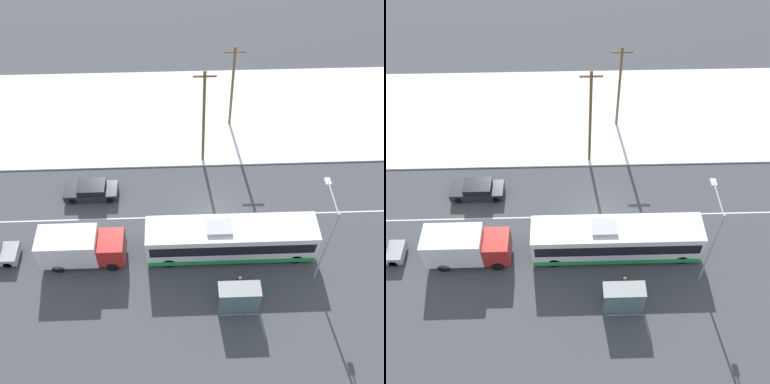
% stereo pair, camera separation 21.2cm
% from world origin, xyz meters
% --- Properties ---
extents(ground_plane, '(120.00, 120.00, 0.00)m').
position_xyz_m(ground_plane, '(0.00, 0.00, 0.00)').
color(ground_plane, '#424449').
extents(snow_lot, '(80.00, 14.34, 0.12)m').
position_xyz_m(snow_lot, '(0.00, 12.79, 0.06)').
color(snow_lot, white).
rests_on(snow_lot, ground_plane).
extents(lane_marking_center, '(60.00, 0.12, 0.00)m').
position_xyz_m(lane_marking_center, '(0.00, 0.00, 0.00)').
color(lane_marking_center, silver).
rests_on(lane_marking_center, ground_plane).
extents(city_bus, '(12.35, 2.57, 3.26)m').
position_xyz_m(city_bus, '(1.02, -3.43, 1.59)').
color(city_bus, white).
rests_on(city_bus, ground_plane).
extents(box_truck, '(6.12, 2.30, 2.94)m').
position_xyz_m(box_truck, '(-9.96, -3.71, 1.62)').
color(box_truck, silver).
rests_on(box_truck, ground_plane).
extents(sedan_car, '(4.36, 1.80, 1.37)m').
position_xyz_m(sedan_car, '(-9.96, 2.50, 0.76)').
color(sedan_car, black).
rests_on(sedan_car, ground_plane).
extents(pedestrian_at_stop, '(0.57, 0.25, 1.59)m').
position_xyz_m(pedestrian_at_stop, '(1.37, -6.60, 0.98)').
color(pedestrian_at_stop, '#23232D').
rests_on(pedestrian_at_stop, ground_plane).
extents(bus_shelter, '(2.83, 1.20, 2.40)m').
position_xyz_m(bus_shelter, '(1.15, -8.18, 1.67)').
color(bus_shelter, gray).
rests_on(bus_shelter, ground_plane).
extents(streetlamp, '(0.36, 3.17, 7.56)m').
position_xyz_m(streetlamp, '(6.94, -5.28, 4.83)').
color(streetlamp, '#9EA3A8').
rests_on(streetlamp, ground_plane).
extents(utility_pole_roadside, '(1.80, 0.24, 9.44)m').
position_xyz_m(utility_pole_roadside, '(-0.51, 6.34, 4.91)').
color(utility_pole_roadside, brown).
rests_on(utility_pole_roadside, ground_plane).
extents(utility_pole_snowlot, '(1.80, 0.24, 8.43)m').
position_xyz_m(utility_pole_snowlot, '(2.33, 11.14, 4.40)').
color(utility_pole_snowlot, brown).
rests_on(utility_pole_snowlot, ground_plane).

